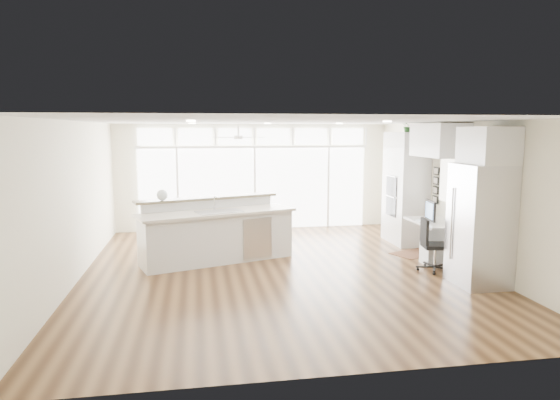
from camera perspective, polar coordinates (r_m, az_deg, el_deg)
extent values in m
cube|color=#3E2613|center=(9.22, -0.01, -8.10)|extent=(7.00, 8.00, 0.02)
cube|color=silver|center=(8.86, -0.01, 9.00)|extent=(7.00, 8.00, 0.02)
cube|color=white|center=(12.87, -2.95, 2.67)|extent=(7.00, 0.04, 2.70)
cube|color=white|center=(5.10, 7.47, -5.65)|extent=(7.00, 0.04, 2.70)
cube|color=white|center=(9.05, -22.44, -0.21)|extent=(0.04, 8.00, 2.70)
cube|color=white|center=(10.12, 19.94, 0.73)|extent=(0.04, 8.00, 2.70)
cube|color=white|center=(12.85, -2.91, 1.31)|extent=(5.80, 0.06, 2.08)
cube|color=white|center=(12.76, -2.96, 7.25)|extent=(5.90, 0.06, 0.40)
cube|color=white|center=(10.34, 18.99, 2.04)|extent=(0.04, 0.85, 0.85)
cube|color=white|center=(11.57, -4.79, 7.65)|extent=(1.16, 1.16, 0.32)
cube|color=silver|center=(9.05, -0.22, 8.85)|extent=(3.40, 3.00, 0.02)
cube|color=silver|center=(11.58, 14.13, 1.34)|extent=(0.64, 1.20, 2.50)
cube|color=silver|center=(10.36, 17.09, -4.42)|extent=(0.72, 1.30, 0.76)
cube|color=silver|center=(10.15, 17.75, 6.52)|extent=(0.64, 1.30, 0.64)
cube|color=silver|center=(8.82, 21.91, -2.68)|extent=(0.76, 0.90, 2.00)
cube|color=silver|center=(8.72, 22.70, 5.77)|extent=(0.64, 0.90, 0.60)
cube|color=black|center=(10.90, 17.41, 1.60)|extent=(0.06, 0.22, 0.80)
cube|color=silver|center=(9.79, -7.18, -3.49)|extent=(3.26, 2.08, 1.21)
cube|color=#3D2013|center=(10.75, 15.10, -5.94)|extent=(1.03, 0.90, 0.01)
cube|color=black|center=(9.50, 17.35, -4.95)|extent=(0.57, 0.53, 0.95)
sphere|color=white|center=(9.76, -13.32, 0.56)|extent=(0.27, 0.27, 0.21)
cube|color=black|center=(10.22, 16.82, -1.16)|extent=(0.16, 0.54, 0.44)
cube|color=white|center=(10.18, 15.92, -2.37)|extent=(0.13, 0.32, 0.02)
imported|color=#2B622A|center=(11.51, 14.37, 8.07)|extent=(0.28, 0.31, 0.22)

